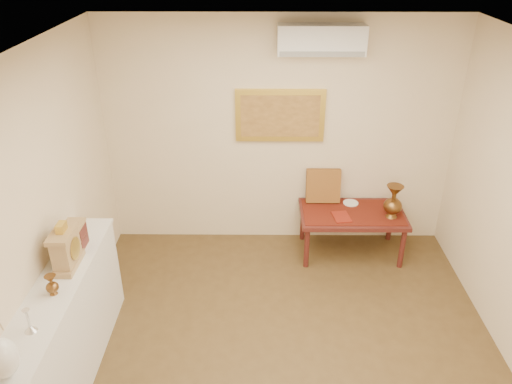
{
  "coord_description": "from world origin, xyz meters",
  "views": [
    {
      "loc": [
        -0.23,
        -3.1,
        3.46
      ],
      "look_at": [
        -0.26,
        1.15,
        1.2
      ],
      "focal_mm": 35.0,
      "sensor_mm": 36.0,
      "label": 1
    }
  ],
  "objects_px": {
    "display_ledge": "(67,331)",
    "low_table": "(352,217)",
    "mantel_clock": "(66,248)",
    "brass_urn_tall": "(394,198)",
    "wooden_chest": "(75,235)"
  },
  "relations": [
    {
      "from": "brass_urn_tall",
      "to": "wooden_chest",
      "type": "height_order",
      "value": "wooden_chest"
    },
    {
      "from": "mantel_clock",
      "to": "wooden_chest",
      "type": "bearing_deg",
      "value": 94.46
    },
    {
      "from": "display_ledge",
      "to": "low_table",
      "type": "relative_size",
      "value": 1.68
    },
    {
      "from": "display_ledge",
      "to": "low_table",
      "type": "xyz_separation_m",
      "value": [
        2.67,
        1.88,
        -0.01
      ]
    },
    {
      "from": "mantel_clock",
      "to": "low_table",
      "type": "distance_m",
      "value": 3.18
    },
    {
      "from": "mantel_clock",
      "to": "low_table",
      "type": "bearing_deg",
      "value": 31.64
    },
    {
      "from": "mantel_clock",
      "to": "wooden_chest",
      "type": "relative_size",
      "value": 1.68
    },
    {
      "from": "wooden_chest",
      "to": "low_table",
      "type": "height_order",
      "value": "wooden_chest"
    },
    {
      "from": "display_ledge",
      "to": "mantel_clock",
      "type": "relative_size",
      "value": 4.93
    },
    {
      "from": "brass_urn_tall",
      "to": "mantel_clock",
      "type": "bearing_deg",
      "value": -153.49
    },
    {
      "from": "display_ledge",
      "to": "wooden_chest",
      "type": "distance_m",
      "value": 0.8
    },
    {
      "from": "brass_urn_tall",
      "to": "wooden_chest",
      "type": "distance_m",
      "value": 3.35
    },
    {
      "from": "display_ledge",
      "to": "brass_urn_tall",
      "type": "bearing_deg",
      "value": 29.89
    },
    {
      "from": "mantel_clock",
      "to": "wooden_chest",
      "type": "height_order",
      "value": "mantel_clock"
    },
    {
      "from": "display_ledge",
      "to": "low_table",
      "type": "distance_m",
      "value": 3.27
    }
  ]
}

